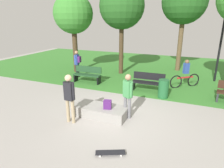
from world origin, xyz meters
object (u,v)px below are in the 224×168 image
Objects in this scene: skater_watching at (128,93)px; backpack_on_ledge at (107,104)px; skater_performing_trick at (69,95)px; skateboard_by_ledge at (110,153)px; concrete_ledge at (100,111)px; lamp_post at (222,33)px; cyclist_on_bicycle at (185,76)px; tree_tall_oak at (122,7)px; park_bench_by_oak at (88,74)px; tree_broad_elm at (184,2)px; park_bench_center_lawn at (148,82)px; trash_bin at (163,89)px; tree_young_birch at (73,14)px; pedestrian_with_backpack at (77,62)px.

backpack_on_ledge is at bearing -152.10° from skater_watching.
skateboard_by_ledge is (1.98, -1.11, -0.96)m from skater_performing_trick.
concrete_ledge is 1.18× the size of skater_performing_trick.
cyclist_on_bicycle is (-1.58, -1.78, -2.11)m from lamp_post.
tree_tall_oak reaches higher than skater_watching.
park_bench_by_oak is at bearing 137.19° from skater_watching.
park_bench_by_oak is at bearing -112.30° from tree_tall_oak.
concrete_ledge is 0.34× the size of tree_broad_elm.
concrete_ledge is 6.42× the size of backpack_on_ledge.
tree_tall_oak is at bearing -175.82° from lamp_post.
tree_tall_oak reaches higher than concrete_ledge.
concrete_ledge is 1.35× the size of cyclist_on_bicycle.
skater_watching is 4.74m from park_bench_by_oak.
lamp_post is (3.26, 3.13, 2.27)m from park_bench_center_lawn.
park_bench_by_oak is at bearing 178.66° from park_bench_center_lawn.
cyclist_on_bicycle is at bearing 13.65° from park_bench_by_oak.
lamp_post is 5.05m from trash_bin.
skater_watching is at bearing -42.81° from park_bench_by_oak.
backpack_on_ledge is at bearing -74.33° from tree_tall_oak.
concrete_ledge is 0.36× the size of tree_tall_oak.
tree_young_birch is at bearing 160.15° from park_bench_center_lawn.
trash_bin is (0.85, -0.66, -0.05)m from park_bench_center_lawn.
concrete_ledge is 4.28m from park_bench_by_oak.
backpack_on_ledge is 5.38m from cyclist_on_bicycle.
concrete_ledge is at bearing -54.63° from park_bench_by_oak.
concrete_ledge is 9.72m from tree_broad_elm.
lamp_post is at bearing 4.18° from tree_tall_oak.
pedestrian_with_backpack is (-4.81, 6.13, 0.93)m from skateboard_by_ledge.
concrete_ledge is at bearing -124.93° from trash_bin.
skater_performing_trick is 1.06× the size of skater_watching.
trash_bin is (3.31, -3.37, -3.78)m from tree_tall_oak.
tree_tall_oak is at bearing 41.65° from pedestrian_with_backpack.
backpack_on_ledge is 8.02m from lamp_post.
park_bench_center_lawn is 0.29× the size of tree_tall_oak.
park_bench_by_oak is at bearing -44.07° from tree_young_birch.
skater_performing_trick is at bearing -126.43° from trash_bin.
tree_broad_elm reaches higher than skateboard_by_ledge.
trash_bin is at bearing 81.96° from skateboard_by_ledge.
pedestrian_with_backpack is (-4.63, 0.79, 0.52)m from park_bench_center_lawn.
skateboard_by_ledge is 0.14× the size of tree_tall_oak.
tree_tall_oak is at bearing 67.70° from park_bench_by_oak.
park_bench_by_oak is at bearing -32.93° from pedestrian_with_backpack.
pedestrian_with_backpack reaches higher than skater_watching.
skateboard_by_ledge is 4.75m from trash_bin.
lamp_post is 5.28× the size of trash_bin.
skateboard_by_ledge is at bearing -52.17° from tree_young_birch.
skater_performing_trick is (-1.07, -0.77, 0.49)m from backpack_on_ledge.
tree_tall_oak is at bearing 102.82° from concrete_ledge.
tree_young_birch is 3.16m from pedestrian_with_backpack.
lamp_post is (3.34, 6.26, 1.79)m from skater_watching.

